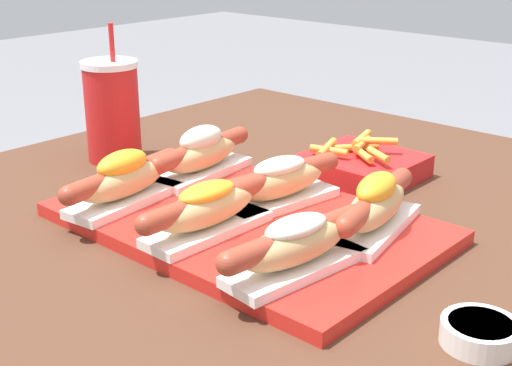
{
  "coord_description": "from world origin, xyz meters",
  "views": [
    {
      "loc": [
        0.6,
        -0.7,
        1.11
      ],
      "look_at": [
        0.03,
        -0.06,
        0.79
      ],
      "focal_mm": 50.0,
      "sensor_mm": 36.0,
      "label": 1
    }
  ],
  "objects": [
    {
      "name": "serving_tray",
      "position": [
        0.03,
        -0.08,
        0.74
      ],
      "size": [
        0.48,
        0.31,
        0.02
      ],
      "color": "red",
      "rests_on": "patio_table"
    },
    {
      "name": "drink_cup",
      "position": [
        -0.33,
        -0.02,
        0.82
      ],
      "size": [
        0.09,
        0.09,
        0.22
      ],
      "color": "red",
      "rests_on": "patio_table"
    },
    {
      "name": "fries_basket",
      "position": [
        0.02,
        0.18,
        0.75
      ],
      "size": [
        0.16,
        0.16,
        0.06
      ],
      "color": "red",
      "rests_on": "patio_table"
    },
    {
      "name": "hot_dog_5",
      "position": [
        0.17,
        -0.01,
        0.79
      ],
      "size": [
        0.09,
        0.21,
        0.07
      ],
      "color": "white",
      "rests_on": "serving_tray"
    },
    {
      "name": "hot_dog_3",
      "position": [
        -0.13,
        -0.01,
        0.79
      ],
      "size": [
        0.08,
        0.21,
        0.08
      ],
      "color": "white",
      "rests_on": "serving_tray"
    },
    {
      "name": "hot_dog_1",
      "position": [
        0.03,
        -0.15,
        0.78
      ],
      "size": [
        0.06,
        0.21,
        0.06
      ],
      "color": "white",
      "rests_on": "serving_tray"
    },
    {
      "name": "sauce_bowl",
      "position": [
        0.37,
        -0.13,
        0.75
      ],
      "size": [
        0.07,
        0.07,
        0.02
      ],
      "color": "white",
      "rests_on": "patio_table"
    },
    {
      "name": "hot_dog_2",
      "position": [
        0.17,
        -0.16,
        0.78
      ],
      "size": [
        0.08,
        0.21,
        0.06
      ],
      "color": "white",
      "rests_on": "serving_tray"
    },
    {
      "name": "hot_dog_0",
      "position": [
        -0.12,
        -0.16,
        0.79
      ],
      "size": [
        0.08,
        0.21,
        0.07
      ],
      "color": "white",
      "rests_on": "serving_tray"
    },
    {
      "name": "hot_dog_4",
      "position": [
        0.03,
        -0.02,
        0.78
      ],
      "size": [
        0.08,
        0.21,
        0.07
      ],
      "color": "white",
      "rests_on": "serving_tray"
    }
  ]
}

